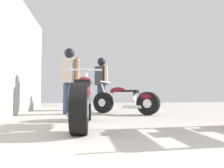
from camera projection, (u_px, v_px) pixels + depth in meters
ground_plane at (127, 119)px, 4.35m from camera, size 17.79×17.79×0.00m
motorcycle_maroon_cruiser at (83, 100)px, 3.42m from camera, size 0.66×2.22×1.03m
motorcycle_black_naked at (126, 100)px, 5.57m from camera, size 1.65×1.26×0.90m
mechanic_in_blue at (69, 74)px, 5.52m from camera, size 0.60×0.53×1.76m
mechanic_with_helmet at (101, 78)px, 7.15m from camera, size 0.45×0.67×1.80m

